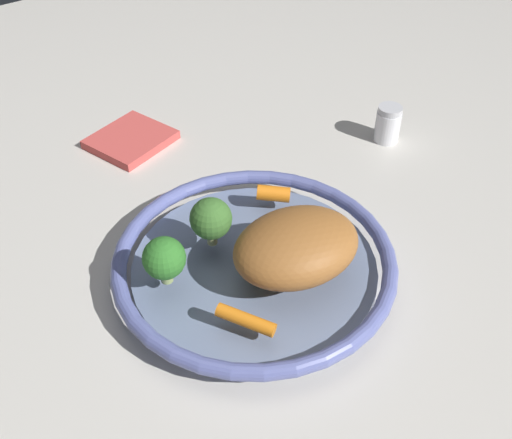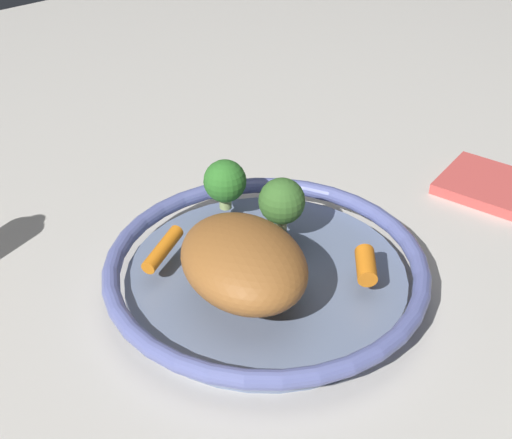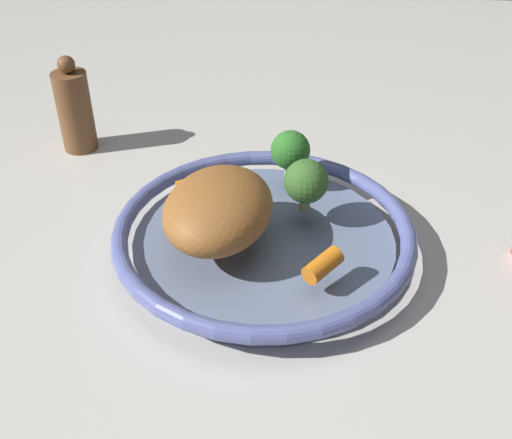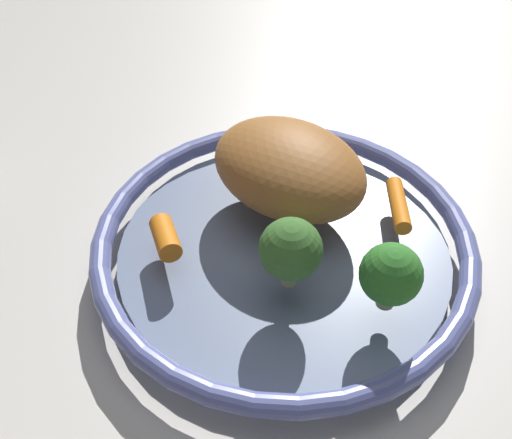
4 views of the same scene
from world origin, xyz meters
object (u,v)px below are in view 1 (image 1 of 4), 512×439
baby_carrot_left (273,194)px  salt_shaker (388,124)px  dish_towel (131,140)px  roast_chicken_piece (296,247)px  baby_carrot_right (246,320)px  serving_bowl (254,264)px  broccoli_floret_large (164,259)px  broccoli_floret_small (211,219)px

baby_carrot_left → salt_shaker: (0.27, 0.05, -0.02)m
baby_carrot_left → dish_towel: size_ratio=0.37×
roast_chicken_piece → baby_carrot_right: roast_chicken_piece is taller
serving_bowl → broccoli_floret_large: 0.12m
roast_chicken_piece → broccoli_floret_large: (-0.13, 0.07, 0.00)m
broccoli_floret_large → baby_carrot_left: bearing=12.3°
serving_bowl → baby_carrot_left: (0.08, 0.07, 0.03)m
roast_chicken_piece → salt_shaker: roast_chicken_piece is taller
roast_chicken_piece → serving_bowl: bearing=116.6°
broccoli_floret_large → dish_towel: broccoli_floret_large is taller
serving_bowl → roast_chicken_piece: 0.08m
broccoli_floret_small → dish_towel: broccoli_floret_small is taller
salt_shaker → dish_towel: 0.41m
roast_chicken_piece → baby_carrot_right: 0.11m
broccoli_floret_small → salt_shaker: size_ratio=1.07×
salt_shaker → baby_carrot_right: bearing=-155.3°
broccoli_floret_large → broccoli_floret_small: bearing=15.1°
roast_chicken_piece → broccoli_floret_small: (-0.05, 0.09, 0.01)m
serving_bowl → broccoli_floret_small: bearing=123.8°
serving_bowl → broccoli_floret_small: size_ratio=5.32×
dish_towel → serving_bowl: bearing=-93.0°
broccoli_floret_small → baby_carrot_right: bearing=-108.5°
baby_carrot_left → baby_carrot_right: bearing=-136.2°
salt_shaker → dish_towel: (-0.34, 0.24, -0.02)m
serving_bowl → baby_carrot_right: 0.11m
baby_carrot_right → broccoli_floret_small: 0.14m
baby_carrot_right → broccoli_floret_large: 0.12m
baby_carrot_right → dish_towel: size_ratio=0.56×
broccoli_floret_small → baby_carrot_left: bearing=10.4°
dish_towel → baby_carrot_right: bearing=-101.9°
roast_chicken_piece → baby_carrot_left: 0.13m
serving_bowl → roast_chicken_piece: roast_chicken_piece is taller
broccoli_floret_small → dish_towel: (0.05, 0.31, -0.07)m
serving_bowl → dish_towel: size_ratio=2.95×
baby_carrot_left → dish_towel: 0.30m
serving_bowl → baby_carrot_right: (-0.07, -0.08, 0.03)m
roast_chicken_piece → dish_towel: size_ratio=1.29×
serving_bowl → broccoli_floret_small: (-0.03, 0.05, 0.06)m
salt_shaker → dish_towel: size_ratio=0.52×
serving_bowl → broccoli_floret_large: broccoli_floret_large is taller
roast_chicken_piece → salt_shaker: 0.37m
serving_bowl → roast_chicken_piece: (0.02, -0.05, 0.05)m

